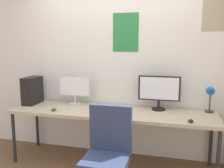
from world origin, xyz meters
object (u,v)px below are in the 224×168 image
at_px(desk_lamp, 211,94).
at_px(mouse_left_side, 54,110).
at_px(office_chair, 107,165).
at_px(monitor_right, 159,90).
at_px(coffee_mug, 109,110).
at_px(mouse_right_side, 191,121).
at_px(desk, 111,114).
at_px(keyboard_main, 106,115).
at_px(pc_tower, 32,90).
at_px(monitor_left, 75,89).

height_order(desk_lamp, mouse_left_side, desk_lamp).
relative_size(office_chair, monitor_right, 1.81).
bearing_deg(coffee_mug, mouse_right_side, -6.52).
bearing_deg(mouse_left_side, desk, 14.61).
height_order(mouse_left_side, mouse_right_side, same).
height_order(office_chair, keyboard_main, office_chair).
distance_m(pc_tower, mouse_right_side, 2.24).
bearing_deg(desk, pc_tower, 175.32).
distance_m(office_chair, monitor_right, 1.25).
bearing_deg(keyboard_main, monitor_left, 143.61).
bearing_deg(office_chair, pc_tower, 147.39).
distance_m(pc_tower, keyboard_main, 1.28).
height_order(pc_tower, desk_lamp, pc_tower).
xyz_separation_m(office_chair, keyboard_main, (-0.17, 0.56, 0.35)).
height_order(keyboard_main, coffee_mug, coffee_mug).
distance_m(desk, mouse_left_side, 0.76).
height_order(pc_tower, keyboard_main, pc_tower).
distance_m(desk_lamp, coffee_mug, 1.29).
relative_size(pc_tower, coffee_mug, 3.73).
distance_m(monitor_right, mouse_right_side, 0.64).
bearing_deg(monitor_left, keyboard_main, -36.39).
bearing_deg(coffee_mug, mouse_left_side, -174.68).
height_order(monitor_right, mouse_right_side, monitor_right).
bearing_deg(keyboard_main, mouse_left_side, 176.88).
bearing_deg(mouse_left_side, mouse_right_side, -1.43).
height_order(monitor_left, mouse_right_side, monitor_left).
distance_m(office_chair, coffee_mug, 0.79).
xyz_separation_m(mouse_left_side, coffee_mug, (0.74, 0.07, 0.03)).
bearing_deg(mouse_left_side, desk_lamp, 11.98).
bearing_deg(keyboard_main, desk_lamp, 20.25).
height_order(mouse_left_side, coffee_mug, coffee_mug).
relative_size(pc_tower, mouse_right_side, 4.11).
relative_size(office_chair, coffee_mug, 9.34).
xyz_separation_m(monitor_left, mouse_left_side, (-0.13, -0.40, -0.22)).
height_order(desk, monitor_left, monitor_left).
distance_m(office_chair, desk_lamp, 1.59).
distance_m(pc_tower, desk_lamp, 2.47).
xyz_separation_m(monitor_left, keyboard_main, (0.60, -0.44, -0.22)).
height_order(office_chair, mouse_left_side, office_chair).
height_order(mouse_right_side, coffee_mug, coffee_mug).
xyz_separation_m(office_chair, mouse_left_side, (-0.90, 0.60, 0.35)).
height_order(monitor_left, pc_tower, monitor_left).
relative_size(pc_tower, desk_lamp, 1.07).
bearing_deg(desk, coffee_mug, -84.99).
bearing_deg(monitor_left, monitor_right, 0.00).
relative_size(desk_lamp, mouse_left_side, 3.86).
bearing_deg(pc_tower, desk, -4.68).
relative_size(office_chair, mouse_left_side, 10.31).
relative_size(monitor_left, pc_tower, 1.23).
bearing_deg(desk, office_chair, -77.84).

